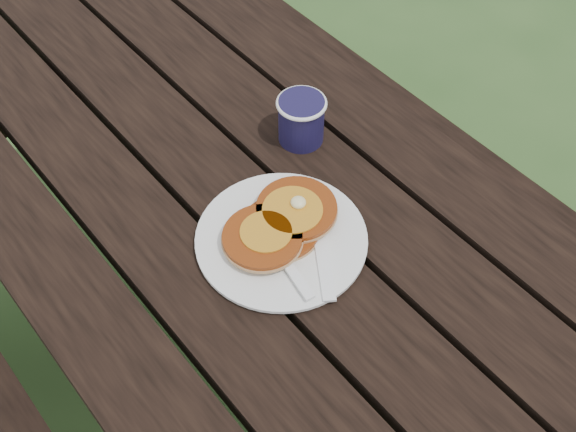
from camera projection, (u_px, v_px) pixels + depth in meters
ground at (281, 426)px, 1.73m from camera, size 60.00×60.00×0.00m
picnic_table at (280, 352)px, 1.44m from camera, size 1.36×1.80×0.75m
plate at (281, 240)px, 1.13m from camera, size 0.32×0.32×0.01m
pancake_stack at (281, 223)px, 1.13m from camera, size 0.20×0.14×0.04m
knife at (322, 252)px, 1.11m from camera, size 0.12×0.16×0.00m
fork at (292, 271)px, 1.08m from camera, size 0.06×0.16×0.01m
coffee_cup at (301, 118)px, 1.24m from camera, size 0.09×0.09×0.09m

